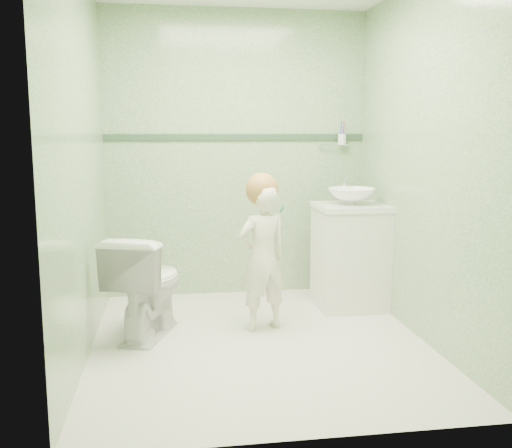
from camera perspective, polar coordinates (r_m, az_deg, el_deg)
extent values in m
plane|color=white|center=(3.93, 0.33, -11.64)|extent=(2.50, 2.50, 0.00)
cube|color=gray|center=(4.92, -1.92, 6.85)|extent=(2.20, 0.04, 2.40)
cube|color=gray|center=(2.46, 4.88, 4.58)|extent=(2.20, 0.04, 2.40)
cube|color=gray|center=(3.68, -16.93, 5.70)|extent=(0.04, 2.50, 2.40)
cube|color=gray|center=(4.00, 16.19, 5.98)|extent=(0.04, 2.50, 2.40)
cube|color=#2C4733|center=(4.91, -1.92, 8.59)|extent=(2.20, 0.02, 0.05)
cube|color=white|center=(4.66, 9.25, -3.31)|extent=(0.52, 0.50, 0.80)
cube|color=white|center=(4.59, 9.38, 1.69)|extent=(0.54, 0.52, 0.04)
imported|color=white|center=(4.58, 9.41, 2.73)|extent=(0.37, 0.37, 0.13)
cylinder|color=silver|center=(4.77, 8.69, 3.66)|extent=(0.03, 0.03, 0.18)
cylinder|color=silver|center=(4.71, 8.89, 4.57)|extent=(0.02, 0.12, 0.02)
cylinder|color=silver|center=(5.04, 7.76, 7.73)|extent=(0.26, 0.02, 0.02)
cylinder|color=silver|center=(5.03, 8.50, 8.28)|extent=(0.07, 0.07, 0.09)
cylinder|color=#BD3E26|center=(5.04, 8.65, 9.08)|extent=(0.01, 0.01, 0.17)
cylinder|color=#3446C1|center=(5.02, 8.39, 9.08)|extent=(0.01, 0.01, 0.17)
cylinder|color=#8154BD|center=(5.02, 8.56, 9.08)|extent=(0.01, 0.01, 0.17)
imported|color=white|center=(4.04, -10.75, -5.91)|extent=(0.62, 0.80, 0.72)
imported|color=beige|center=(4.05, 0.63, -3.38)|extent=(0.44, 0.36, 1.03)
sphere|color=#A67036|center=(4.00, 0.59, 3.45)|extent=(0.23, 0.23, 0.23)
cylinder|color=#0D7F5B|center=(3.92, 2.58, 1.48)|extent=(0.03, 0.14, 0.06)
cube|color=white|center=(3.93, 1.46, 2.09)|extent=(0.03, 0.02, 0.02)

